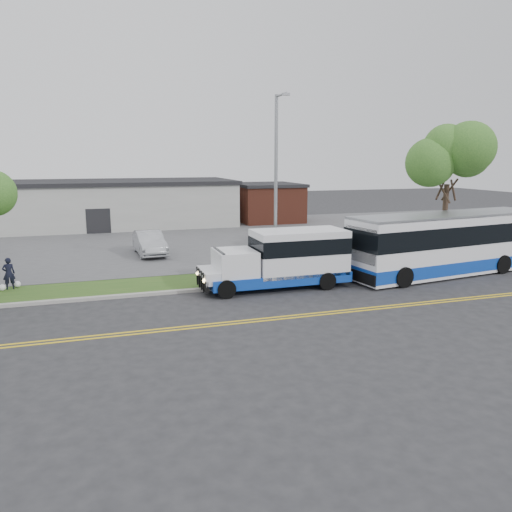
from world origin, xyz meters
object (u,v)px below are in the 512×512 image
object	(u,v)px
transit_bus	(448,244)
parked_car_a	(149,243)
streetlight_near	(276,181)
tree_east	(449,161)
shuttle_bus	(285,257)
pedestrian	(9,273)

from	to	relation	value
transit_bus	parked_car_a	world-z (taller)	transit_bus
streetlight_near	transit_bus	size ratio (longest dim) A/B	0.76
tree_east	shuttle_bus	xyz separation A→B (m)	(-11.28, -2.40, -4.67)
tree_east	shuttle_bus	world-z (taller)	tree_east
transit_bus	pedestrian	xyz separation A→B (m)	(-22.82, 3.40, -0.84)
transit_bus	pedestrian	distance (m)	23.08
parked_car_a	shuttle_bus	bearing A→B (deg)	-65.33
tree_east	pedestrian	bearing A→B (deg)	177.65
tree_east	streetlight_near	world-z (taller)	streetlight_near
tree_east	transit_bus	distance (m)	5.32
tree_east	parked_car_a	distance (m)	19.42
pedestrian	parked_car_a	world-z (taller)	pedestrian
shuttle_bus	pedestrian	size ratio (longest dim) A/B	4.80
streetlight_near	shuttle_bus	size ratio (longest dim) A/B	1.26
tree_east	transit_bus	world-z (taller)	tree_east
shuttle_bus	transit_bus	world-z (taller)	transit_bus
shuttle_bus	pedestrian	bearing A→B (deg)	165.40
transit_bus	streetlight_near	bearing A→B (deg)	159.43
shuttle_bus	pedestrian	xyz separation A→B (m)	(-13.09, 3.40, -0.65)
tree_east	streetlight_near	distance (m)	11.05
pedestrian	tree_east	bearing A→B (deg)	165.71
transit_bus	parked_car_a	size ratio (longest dim) A/B	2.64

